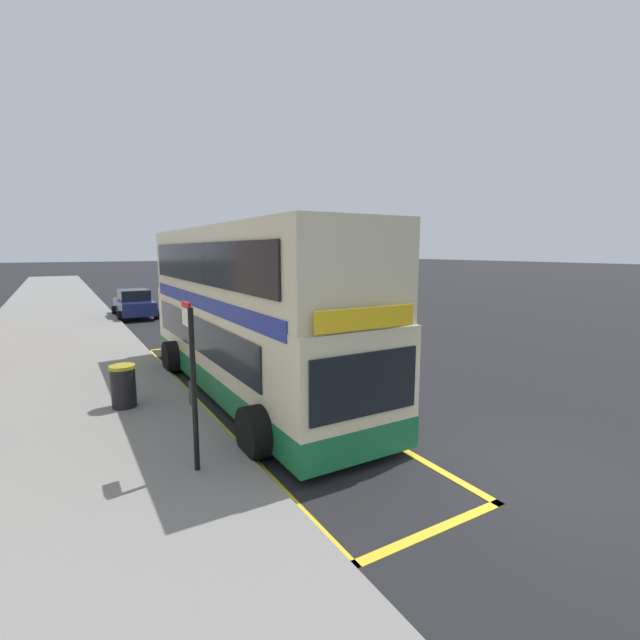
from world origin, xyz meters
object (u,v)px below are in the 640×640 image
at_px(bus_stop_sign, 192,374).
at_px(litter_bin, 123,386).
at_px(parked_car_silver_ahead, 200,283).
at_px(parked_car_navy_far, 134,304).
at_px(double_decker_bus, 246,316).

bearing_deg(bus_stop_sign, litter_bin, 99.47).
bearing_deg(parked_car_silver_ahead, litter_bin, -107.39).
bearing_deg(litter_bin, parked_car_navy_far, 80.95).
distance_m(double_decker_bus, litter_bin, 3.45).
bearing_deg(parked_car_navy_far, bus_stop_sign, -95.04).
height_order(double_decker_bus, bus_stop_sign, double_decker_bus).
distance_m(double_decker_bus, parked_car_navy_far, 15.95).
height_order(bus_stop_sign, parked_car_navy_far, bus_stop_sign).
distance_m(parked_car_silver_ahead, parked_car_navy_far, 16.07).
bearing_deg(parked_car_navy_far, double_decker_bus, -87.40).
xyz_separation_m(parked_car_silver_ahead, parked_car_navy_far, (-7.74, -14.08, 0.00)).
bearing_deg(litter_bin, double_decker_bus, 1.33).
bearing_deg(litter_bin, parked_car_silver_ahead, 71.11).
xyz_separation_m(double_decker_bus, bus_stop_sign, (-2.50, -3.95, -0.27)).
xyz_separation_m(parked_car_navy_far, litter_bin, (-2.54, -15.96, -0.15)).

